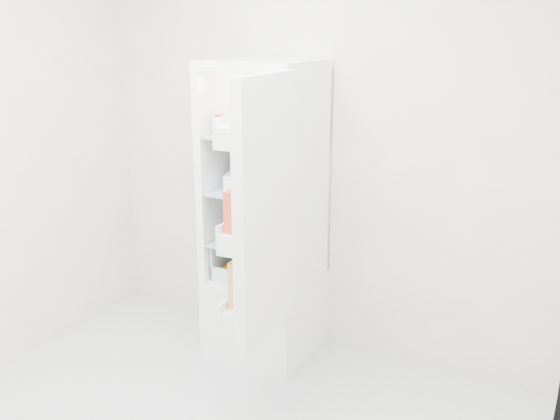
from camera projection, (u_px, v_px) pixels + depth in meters
The scene contains 21 objects.
room_walls at pixel (157, 129), 2.44m from camera, with size 3.02×3.02×2.61m.
refrigerator at pixel (269, 248), 3.84m from camera, with size 0.60×0.60×1.80m.
shelf_low at pixel (264, 240), 3.77m from camera, with size 0.49×0.53×0.01m, color #9DACB8.
shelf_mid at pixel (264, 190), 3.68m from camera, with size 0.49×0.53×0.01m, color #9DACB8.
shelf_top at pixel (263, 135), 3.59m from camera, with size 0.49×0.53×0.01m, color #9DACB8.
crisper_left at pixel (247, 256), 3.86m from camera, with size 0.23×0.46×0.22m, color silver, non-canonical shape.
crisper_right at pixel (282, 263), 3.75m from camera, with size 0.23×0.46×0.22m, color silver, non-canonical shape.
condiment_jars at pixel (252, 128), 3.52m from camera, with size 0.46×0.32×0.08m.
squeeze_bottle at pixel (299, 119), 3.49m from camera, with size 0.05×0.05×0.19m, color silver.
tub_white at pixel (239, 182), 3.63m from camera, with size 0.15×0.15×0.10m, color white.
tub_cream at pixel (249, 189), 3.52m from camera, with size 0.13×0.13×0.08m, color beige.
tin_red at pixel (275, 195), 3.43m from camera, with size 0.09×0.09×0.06m, color red.
foil_tray at pixel (252, 180), 3.79m from camera, with size 0.17×0.13×0.04m, color #B6B6BB.
tub_green at pixel (269, 183), 3.64m from camera, with size 0.11×0.15×0.09m, color #459851.
red_cabbage at pixel (288, 224), 3.77m from camera, with size 0.17×0.17×0.17m, color #5D2058.
bell_pepper at pixel (234, 239), 3.61m from camera, with size 0.10×0.10×0.10m, color red.
mushroom_bowl at pixel (249, 231), 3.80m from camera, with size 0.15×0.15×0.07m, color #7DAABB.
salad_bag at pixel (262, 244), 3.53m from camera, with size 0.10×0.10×0.10m, color beige.
citrus_pile at pixel (243, 261), 3.84m from camera, with size 0.20×0.31×0.16m.
veg_pile at pixel (282, 271), 3.76m from camera, with size 0.16×0.30×0.10m.
fridge_door at pixel (262, 215), 3.04m from camera, with size 0.20×0.60×1.30m.
Camera 1 is at (1.57, -1.91, 1.98)m, focal length 40.00 mm.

